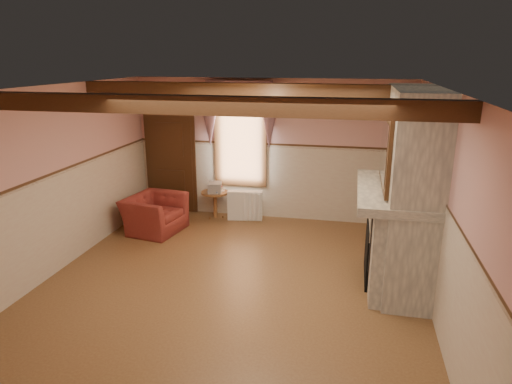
% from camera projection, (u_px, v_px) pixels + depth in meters
% --- Properties ---
extents(floor, '(5.50, 6.00, 0.01)m').
position_uv_depth(floor, '(232.00, 283.00, 6.69)').
color(floor, brown).
rests_on(floor, ground).
extents(ceiling, '(5.50, 6.00, 0.01)m').
position_uv_depth(ceiling, '(229.00, 88.00, 5.89)').
color(ceiling, silver).
rests_on(ceiling, wall_back).
extents(wall_back, '(5.50, 0.02, 2.80)m').
position_uv_depth(wall_back, '(270.00, 150.00, 9.10)').
color(wall_back, tan).
rests_on(wall_back, floor).
extents(wall_front, '(5.50, 0.02, 2.80)m').
position_uv_depth(wall_front, '(127.00, 301.00, 3.48)').
color(wall_front, tan).
rests_on(wall_front, floor).
extents(wall_left, '(0.02, 6.00, 2.80)m').
position_uv_depth(wall_left, '(54.00, 181.00, 6.85)').
color(wall_left, tan).
rests_on(wall_left, floor).
extents(wall_right, '(0.02, 6.00, 2.80)m').
position_uv_depth(wall_right, '(441.00, 205.00, 5.74)').
color(wall_right, tan).
rests_on(wall_right, floor).
extents(wainscot, '(5.50, 6.00, 1.50)m').
position_uv_depth(wainscot, '(231.00, 235.00, 6.48)').
color(wainscot, beige).
rests_on(wainscot, floor).
extents(chair_rail, '(5.50, 6.00, 0.08)m').
position_uv_depth(chair_rail, '(230.00, 185.00, 6.26)').
color(chair_rail, black).
rests_on(chair_rail, wainscot).
extents(firebox, '(0.20, 0.95, 0.90)m').
position_uv_depth(firebox, '(373.00, 250.00, 6.72)').
color(firebox, black).
rests_on(firebox, floor).
extents(armchair, '(1.09, 1.19, 0.68)m').
position_uv_depth(armchair, '(155.00, 214.00, 8.60)').
color(armchair, maroon).
rests_on(armchair, floor).
extents(side_table, '(0.64, 0.64, 0.55)m').
position_uv_depth(side_table, '(215.00, 204.00, 9.36)').
color(side_table, brown).
rests_on(side_table, floor).
extents(book_stack, '(0.32, 0.37, 0.20)m').
position_uv_depth(book_stack, '(215.00, 187.00, 9.22)').
color(book_stack, '#B7AD8C').
rests_on(book_stack, side_table).
extents(radiator, '(0.72, 0.28, 0.60)m').
position_uv_depth(radiator, '(245.00, 205.00, 9.23)').
color(radiator, silver).
rests_on(radiator, floor).
extents(bowl, '(0.36, 0.36, 0.09)m').
position_uv_depth(bowl, '(397.00, 186.00, 6.33)').
color(bowl, brown).
rests_on(bowl, mantel).
extents(mantel_clock, '(0.14, 0.24, 0.20)m').
position_uv_depth(mantel_clock, '(393.00, 169.00, 7.04)').
color(mantel_clock, black).
rests_on(mantel_clock, mantel).
extents(oil_lamp, '(0.11, 0.11, 0.28)m').
position_uv_depth(oil_lamp, '(395.00, 171.00, 6.77)').
color(oil_lamp, '#B77F33').
rests_on(oil_lamp, mantel).
extents(candle_red, '(0.06, 0.06, 0.16)m').
position_uv_depth(candle_red, '(401.00, 198.00, 5.68)').
color(candle_red, '#B5161E').
rests_on(candle_red, mantel).
extents(jar_yellow, '(0.06, 0.06, 0.12)m').
position_uv_depth(jar_yellow, '(400.00, 195.00, 5.87)').
color(jar_yellow, yellow).
rests_on(jar_yellow, mantel).
extents(fireplace, '(0.85, 2.00, 2.80)m').
position_uv_depth(fireplace, '(409.00, 190.00, 6.36)').
color(fireplace, gray).
rests_on(fireplace, floor).
extents(mantel, '(1.05, 2.05, 0.12)m').
position_uv_depth(mantel, '(396.00, 192.00, 6.41)').
color(mantel, gray).
rests_on(mantel, fireplace).
extents(overmantel_mirror, '(0.06, 1.44, 1.04)m').
position_uv_depth(overmantel_mirror, '(386.00, 149.00, 6.28)').
color(overmantel_mirror, silver).
rests_on(overmantel_mirror, fireplace).
extents(door, '(1.10, 0.10, 2.10)m').
position_uv_depth(door, '(171.00, 163.00, 9.57)').
color(door, black).
rests_on(door, floor).
extents(window, '(1.06, 0.08, 2.02)m').
position_uv_depth(window, '(240.00, 137.00, 9.12)').
color(window, white).
rests_on(window, wall_back).
extents(window_drapes, '(1.30, 0.14, 1.40)m').
position_uv_depth(window_drapes, '(239.00, 107.00, 8.87)').
color(window_drapes, gray).
rests_on(window_drapes, wall_back).
extents(ceiling_beam_front, '(5.50, 0.18, 0.20)m').
position_uv_depth(ceiling_beam_front, '(198.00, 105.00, 4.80)').
color(ceiling_beam_front, black).
rests_on(ceiling_beam_front, ceiling).
extents(ceiling_beam_back, '(5.50, 0.18, 0.20)m').
position_uv_depth(ceiling_beam_back, '(249.00, 90.00, 7.05)').
color(ceiling_beam_back, black).
rests_on(ceiling_beam_back, ceiling).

